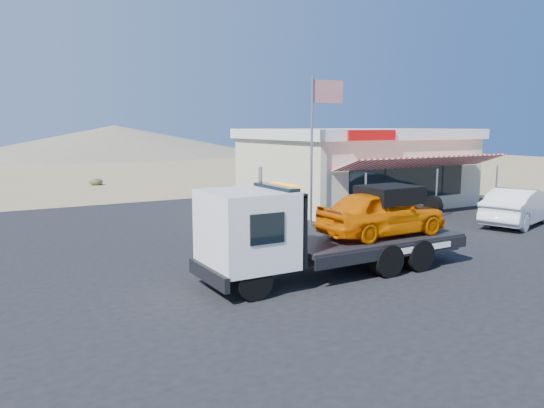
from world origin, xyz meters
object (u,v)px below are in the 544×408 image
object	(u,v)px
white_sedan	(519,207)
jerky_store	(355,166)
tow_truck	(331,225)
flagpole	(317,134)

from	to	relation	value
white_sedan	jerky_store	world-z (taller)	jerky_store
tow_truck	white_sedan	xyz separation A→B (m)	(11.08, 2.11, -0.61)
white_sedan	flagpole	bearing A→B (deg)	44.78
white_sedan	jerky_store	distance (m)	8.70
jerky_store	white_sedan	bearing A→B (deg)	-77.81
tow_truck	white_sedan	world-z (taller)	tow_truck
white_sedan	jerky_store	xyz separation A→B (m)	(-1.82, 8.42, 1.21)
white_sedan	tow_truck	bearing A→B (deg)	83.69
white_sedan	flagpole	distance (m)	8.89
white_sedan	jerky_store	size ratio (longest dim) A/B	0.44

